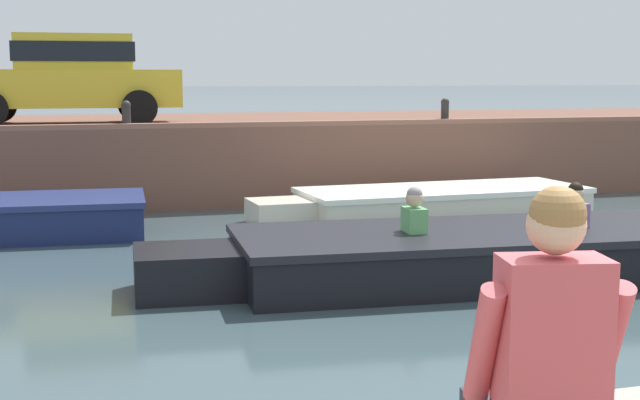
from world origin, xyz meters
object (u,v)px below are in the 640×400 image
at_px(boat_moored_central_cream, 430,202).
at_px(person_seated_left, 547,354).
at_px(mooring_bollard_east, 445,110).
at_px(car_left_inner_yellow, 69,75).
at_px(mooring_bollard_mid, 126,113).
at_px(motorboat_passing, 461,255).

distance_m(boat_moored_central_cream, person_seated_left, 10.95).
xyz_separation_m(boat_moored_central_cream, mooring_bollard_east, (1.06, 1.85, 1.37)).
bearing_deg(person_seated_left, car_left_inner_yellow, 95.52).
distance_m(boat_moored_central_cream, mooring_bollard_east, 2.54).
bearing_deg(mooring_bollard_east, boat_moored_central_cream, -119.89).
bearing_deg(boat_moored_central_cream, person_seated_left, -111.64).
bearing_deg(boat_moored_central_cream, mooring_bollard_mid, 157.65).
xyz_separation_m(motorboat_passing, person_seated_left, (-2.54, -5.94, 0.94)).
relative_size(mooring_bollard_east, person_seated_left, 0.46).
bearing_deg(boat_moored_central_cream, motorboat_passing, -109.41).
distance_m(mooring_bollard_east, person_seated_left, 13.02).
distance_m(car_left_inner_yellow, mooring_bollard_east, 6.63).
bearing_deg(motorboat_passing, mooring_bollard_mid, 116.57).
relative_size(mooring_bollard_mid, person_seated_left, 0.46).
distance_m(motorboat_passing, car_left_inner_yellow, 8.79).
xyz_separation_m(motorboat_passing, car_left_inner_yellow, (-3.86, 7.66, 1.92)).
bearing_deg(motorboat_passing, boat_moored_central_cream, 70.59).
bearing_deg(motorboat_passing, person_seated_left, -113.18).
bearing_deg(boat_moored_central_cream, car_left_inner_yellow, 146.99).
height_order(car_left_inner_yellow, mooring_bollard_mid, car_left_inner_yellow).
height_order(motorboat_passing, mooring_bollard_mid, mooring_bollard_mid).
relative_size(boat_moored_central_cream, mooring_bollard_east, 12.15).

